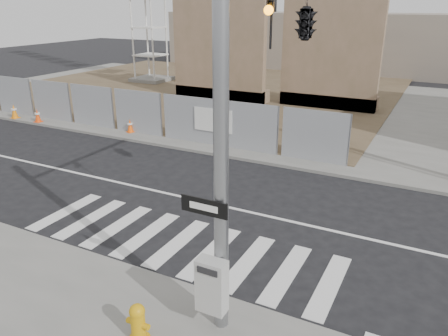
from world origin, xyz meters
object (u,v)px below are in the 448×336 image
at_px(fire_hydrant, 138,323).
at_px(traffic_cone_c, 130,126).
at_px(traffic_cone_b, 37,116).
at_px(traffic_cone_a, 14,111).
at_px(traffic_cone_d, 259,141).
at_px(signal_pole, 282,60).

bearing_deg(fire_hydrant, traffic_cone_c, 128.79).
bearing_deg(traffic_cone_b, traffic_cone_a, -180.00).
relative_size(traffic_cone_c, traffic_cone_d, 0.92).
xyz_separation_m(traffic_cone_a, traffic_cone_b, (1.75, 0.00, -0.03)).
bearing_deg(traffic_cone_d, traffic_cone_a, -174.83).
bearing_deg(traffic_cone_c, traffic_cone_b, -172.71).
bearing_deg(traffic_cone_b, fire_hydrant, -35.36).
bearing_deg(fire_hydrant, traffic_cone_d, 101.71).
distance_m(signal_pole, fire_hydrant, 5.85).
bearing_deg(traffic_cone_d, signal_pole, -64.49).
distance_m(traffic_cone_a, traffic_cone_d, 13.59).
height_order(fire_hydrant, traffic_cone_d, fire_hydrant).
height_order(signal_pole, fire_hydrant, signal_pole).
bearing_deg(signal_pole, traffic_cone_d, 115.51).
relative_size(signal_pole, traffic_cone_a, 9.41).
xyz_separation_m(fire_hydrant, traffic_cone_a, (-15.98, 10.10, -0.02)).
xyz_separation_m(signal_pole, traffic_cone_b, (-15.36, 6.27, -4.33)).
relative_size(traffic_cone_a, traffic_cone_d, 1.10).
xyz_separation_m(signal_pole, traffic_cone_a, (-17.11, 6.27, -4.30)).
xyz_separation_m(fire_hydrant, traffic_cone_b, (-14.24, 10.10, -0.05)).
bearing_deg(traffic_cone_a, fire_hydrant, -32.29).
distance_m(signal_pole, traffic_cone_a, 18.72).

